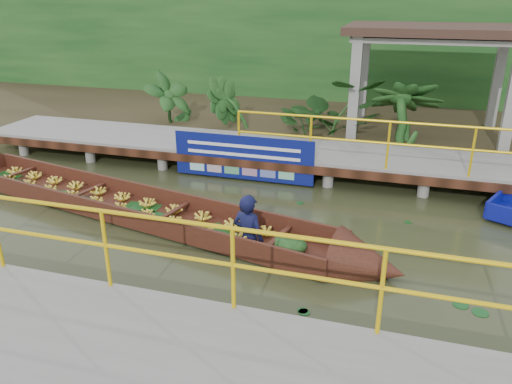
# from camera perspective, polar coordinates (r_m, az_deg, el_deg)

# --- Properties ---
(ground) EXTENTS (80.00, 80.00, 0.00)m
(ground) POSITION_cam_1_polar(r_m,az_deg,el_deg) (8.89, -0.96, -4.75)
(ground) COLOR #2C2E17
(ground) RESTS_ON ground
(land_strip) EXTENTS (30.00, 8.00, 0.45)m
(land_strip) POSITION_cam_1_polar(r_m,az_deg,el_deg) (15.71, 7.37, 7.94)
(land_strip) COLOR #2E2617
(land_strip) RESTS_ON ground
(far_dock) EXTENTS (16.00, 2.06, 1.66)m
(far_dock) POSITION_cam_1_polar(r_m,az_deg,el_deg) (11.78, 4.15, 4.56)
(far_dock) COLOR gray
(far_dock) RESTS_ON ground
(pavilion) EXTENTS (4.40, 3.00, 3.00)m
(pavilion) POSITION_cam_1_polar(r_m,az_deg,el_deg) (13.92, 19.76, 15.92)
(pavilion) COLOR gray
(pavilion) RESTS_ON ground
(foliage_backdrop) EXTENTS (30.00, 0.80, 4.00)m
(foliage_backdrop) POSITION_cam_1_polar(r_m,az_deg,el_deg) (17.84, 9.06, 15.32)
(foliage_backdrop) COLOR #133C16
(foliage_backdrop) RESTS_ON ground
(vendor_boat) EXTENTS (10.63, 3.22, 2.07)m
(vendor_boat) POSITION_cam_1_polar(r_m,az_deg,el_deg) (9.77, -13.46, -1.48)
(vendor_boat) COLOR #35170E
(vendor_boat) RESTS_ON ground
(blue_banner) EXTENTS (3.22, 0.04, 1.00)m
(blue_banner) POSITION_cam_1_polar(r_m,az_deg,el_deg) (11.12, -1.51, 3.96)
(blue_banner) COLOR navy
(blue_banner) RESTS_ON ground
(tropical_plants) EXTENTS (14.11, 1.11, 1.39)m
(tropical_plants) POSITION_cam_1_polar(r_m,az_deg,el_deg) (13.17, 15.69, 8.68)
(tropical_plants) COLOR #133C16
(tropical_plants) RESTS_ON ground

